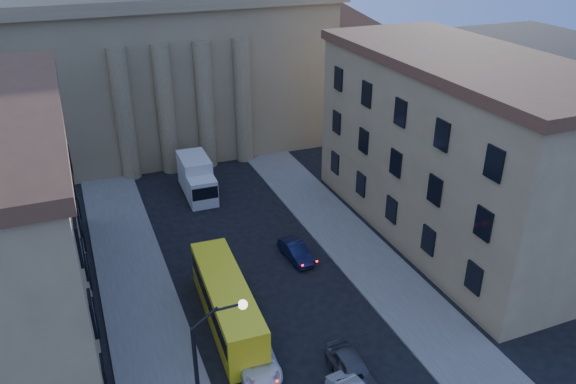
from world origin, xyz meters
name	(u,v)px	position (x,y,z in m)	size (l,w,h in m)	color
sidewalk_left	(149,334)	(-8.50, 18.00, 0.07)	(5.00, 60.00, 0.15)	#5F5C57
sidewalk_right	(382,276)	(8.50, 18.00, 0.07)	(5.00, 60.00, 0.15)	#5F5C57
church	(157,31)	(0.00, 55.47, 11.88)	(68.02, 28.76, 36.60)	olive
building_right	(457,148)	(17.00, 22.00, 7.42)	(11.60, 26.60, 14.70)	tan
street_lamp	(208,373)	(-6.97, 8.00, 5.29)	(2.62, 0.44, 8.83)	black
car_left_mid	(256,357)	(-3.10, 12.83, 0.68)	(2.27, 4.93, 1.37)	white
car_right_far	(353,369)	(1.62, 9.79, 0.76)	(1.80, 4.47, 1.52)	#444448
car_right_distant	(296,251)	(3.50, 22.60, 0.65)	(1.38, 3.95, 1.30)	black
city_bus	(227,301)	(-3.50, 17.36, 1.64)	(2.99, 10.95, 3.06)	yellow
box_truck	(197,178)	(-0.80, 36.32, 1.67)	(2.66, 6.47, 3.52)	silver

